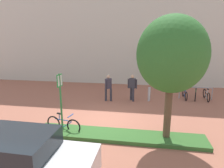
# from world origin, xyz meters

# --- Properties ---
(ground_plane) EXTENTS (60.00, 60.00, 0.00)m
(ground_plane) POSITION_xyz_m (0.00, 0.00, 0.00)
(ground_plane) COLOR #9E5B47
(building_facade) EXTENTS (28.00, 1.20, 10.00)m
(building_facade) POSITION_xyz_m (0.00, 8.24, 5.00)
(building_facade) COLOR beige
(building_facade) RESTS_ON ground
(planter_strip) EXTENTS (7.00, 1.10, 0.16)m
(planter_strip) POSITION_xyz_m (0.93, -1.68, 0.08)
(planter_strip) COLOR #336028
(planter_strip) RESTS_ON ground
(tree_sidewalk) EXTENTS (2.59, 2.59, 4.86)m
(tree_sidewalk) POSITION_xyz_m (2.84, -1.54, 3.42)
(tree_sidewalk) COLOR brown
(tree_sidewalk) RESTS_ON ground
(parking_sign_post) EXTENTS (0.08, 0.36, 2.61)m
(parking_sign_post) POSITION_xyz_m (-1.51, -1.68, 1.70)
(parking_sign_post) COLOR #2D7238
(parking_sign_post) RESTS_ON ground
(bike_at_sign) EXTENTS (1.66, 0.48, 0.86)m
(bike_at_sign) POSITION_xyz_m (-1.52, -1.56, 0.35)
(bike_at_sign) COLOR black
(bike_at_sign) RESTS_ON ground
(bike_rack_cluster) EXTENTS (2.11, 1.57, 0.83)m
(bike_rack_cluster) POSITION_xyz_m (5.29, 4.22, 0.35)
(bike_rack_cluster) COLOR #99999E
(bike_rack_cluster) RESTS_ON ground
(bollard_steel) EXTENTS (0.16, 0.16, 0.90)m
(bollard_steel) POSITION_xyz_m (2.24, 3.34, 0.45)
(bollard_steel) COLOR #ADADB2
(bollard_steel) RESTS_ON ground
(person_suited_navy) EXTENTS (0.61, 0.39, 1.72)m
(person_suited_navy) POSITION_xyz_m (1.16, 3.24, 0.98)
(person_suited_navy) COLOR #2D2D38
(person_suited_navy) RESTS_ON ground
(person_suited_dark) EXTENTS (0.46, 0.55, 1.72)m
(person_suited_dark) POSITION_xyz_m (-0.34, 2.94, 0.98)
(person_suited_dark) COLOR #2D2D38
(person_suited_dark) RESTS_ON ground
(car_white_hatch) EXTENTS (4.33, 2.08, 1.54)m
(car_white_hatch) POSITION_xyz_m (-1.53, -4.75, 0.76)
(car_white_hatch) COLOR silver
(car_white_hatch) RESTS_ON ground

